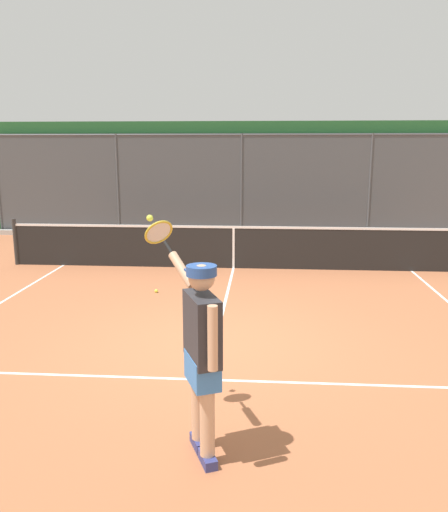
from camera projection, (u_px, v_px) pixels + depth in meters
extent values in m
plane|color=#A8603D|center=(215.00, 343.00, 7.32)|extent=(60.00, 60.00, 0.00)
cube|color=white|center=(206.00, 380.00, 6.16)|extent=(6.15, 0.05, 0.01)
cube|color=white|center=(224.00, 306.00, 8.96)|extent=(0.05, 5.76, 0.01)
cylinder|color=#474C51|center=(370.00, 187.00, 15.26)|extent=(0.07, 0.07, 3.06)
cylinder|color=#474C51|center=(242.00, 186.00, 15.53)|extent=(0.07, 0.07, 3.06)
cylinder|color=#474C51|center=(118.00, 185.00, 15.81)|extent=(0.07, 0.07, 3.06)
cylinder|color=#474C51|center=(242.00, 135.00, 15.22)|extent=(15.05, 0.05, 0.05)
cube|color=#474C51|center=(242.00, 186.00, 15.53)|extent=(15.05, 0.02, 3.06)
cube|color=#235B2D|center=(243.00, 179.00, 16.13)|extent=(18.05, 0.90, 3.42)
cube|color=#ADADA8|center=(241.00, 235.00, 15.66)|extent=(16.05, 0.18, 0.15)
cylinder|color=#2D2D2D|center=(15.00, 242.00, 12.03)|extent=(0.09, 0.09, 1.07)
cube|color=black|center=(234.00, 248.00, 11.68)|extent=(10.02, 0.02, 0.91)
cube|color=white|center=(234.00, 227.00, 11.58)|extent=(10.02, 0.04, 0.05)
cube|color=white|center=(234.00, 248.00, 11.68)|extent=(0.05, 0.04, 0.91)
cube|color=navy|center=(208.00, 459.00, 4.53)|extent=(0.20, 0.28, 0.09)
cylinder|color=tan|center=(207.00, 412.00, 4.43)|extent=(0.13, 0.13, 0.81)
cube|color=navy|center=(199.00, 442.00, 4.78)|extent=(0.20, 0.28, 0.09)
cylinder|color=tan|center=(198.00, 397.00, 4.69)|extent=(0.13, 0.13, 0.81)
cube|color=#3D7AC6|center=(202.00, 370.00, 4.49)|extent=(0.37, 0.48, 0.26)
cube|color=#2D2D33|center=(202.00, 329.00, 4.42)|extent=(0.39, 0.54, 0.59)
cylinder|color=tan|center=(213.00, 338.00, 4.13)|extent=(0.08, 0.08, 0.54)
cylinder|color=tan|center=(182.00, 270.00, 4.75)|extent=(0.31, 0.36, 0.30)
sphere|color=tan|center=(202.00, 278.00, 4.32)|extent=(0.22, 0.22, 0.22)
cylinder|color=#284C93|center=(201.00, 271.00, 4.31)|extent=(0.34, 0.34, 0.08)
cube|color=#284C93|center=(198.00, 271.00, 4.43)|extent=(0.25, 0.26, 0.02)
cylinder|color=black|center=(168.00, 248.00, 4.91)|extent=(0.13, 0.15, 0.13)
torus|color=gold|center=(159.00, 232.00, 5.04)|extent=(0.34, 0.33, 0.26)
cylinder|color=silver|center=(159.00, 232.00, 5.04)|extent=(0.28, 0.27, 0.21)
sphere|color=#D6E042|center=(150.00, 218.00, 5.16)|extent=(0.07, 0.07, 0.07)
sphere|color=#D6E042|center=(156.00, 291.00, 9.81)|extent=(0.07, 0.07, 0.07)
sphere|color=#C1D138|center=(188.00, 309.00, 8.74)|extent=(0.07, 0.07, 0.07)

